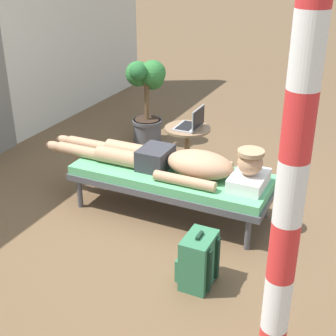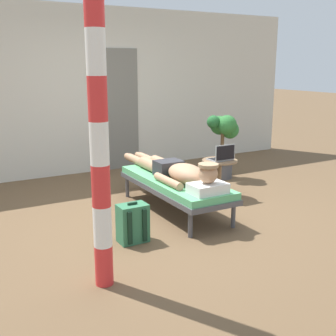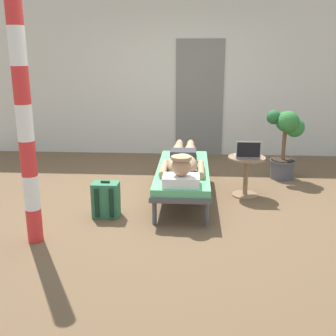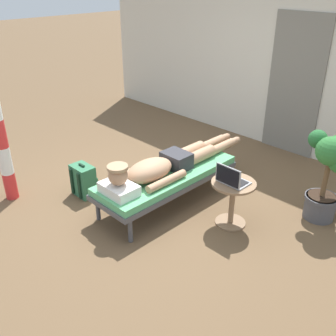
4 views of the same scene
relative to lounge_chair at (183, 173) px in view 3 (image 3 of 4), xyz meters
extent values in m
plane|color=brown|center=(-0.13, -0.06, -0.35)|extent=(40.00, 40.00, 0.00)
cube|color=beige|center=(0.00, 2.51, 1.00)|extent=(7.60, 0.20, 2.70)
cube|color=slate|center=(0.22, 2.40, 0.67)|extent=(0.84, 0.03, 2.04)
cylinder|color=#4C4C51|center=(-0.28, 0.81, -0.21)|extent=(0.05, 0.05, 0.28)
cylinder|color=#4C4C51|center=(0.28, 0.81, -0.21)|extent=(0.05, 0.05, 0.28)
cylinder|color=#4C4C51|center=(-0.28, -0.81, -0.21)|extent=(0.05, 0.05, 0.28)
cylinder|color=#4C4C51|center=(0.28, -0.81, -0.21)|extent=(0.05, 0.05, 0.28)
cube|color=#4C4C51|center=(0.00, 0.00, -0.04)|extent=(0.67, 1.83, 0.06)
cube|color=#59B272|center=(0.00, 0.00, 0.03)|extent=(0.64, 1.79, 0.08)
cube|color=white|center=(0.00, -0.71, 0.13)|extent=(0.40, 0.28, 0.11)
sphere|color=tan|center=(0.00, -0.71, 0.29)|extent=(0.21, 0.21, 0.21)
cylinder|color=tan|center=(0.00, -0.71, 0.38)|extent=(0.22, 0.22, 0.03)
ellipsoid|color=tan|center=(0.00, -0.27, 0.19)|extent=(0.35, 0.60, 0.23)
cylinder|color=tan|center=(-0.22, -0.22, 0.12)|extent=(0.09, 0.55, 0.09)
cylinder|color=tan|center=(0.22, -0.22, 0.12)|extent=(0.09, 0.55, 0.09)
cube|color=#333338|center=(0.00, 0.16, 0.17)|extent=(0.33, 0.26, 0.19)
cylinder|color=tan|center=(-0.09, 0.50, 0.15)|extent=(0.15, 0.42, 0.15)
cylinder|color=tan|center=(-0.09, 0.93, 0.13)|extent=(0.11, 0.44, 0.11)
ellipsoid|color=tan|center=(-0.09, 1.22, 0.12)|extent=(0.09, 0.20, 0.10)
cylinder|color=tan|center=(0.09, 0.50, 0.15)|extent=(0.15, 0.42, 0.15)
cylinder|color=tan|center=(0.09, 0.93, 0.13)|extent=(0.11, 0.44, 0.11)
ellipsoid|color=tan|center=(0.09, 1.22, 0.12)|extent=(0.09, 0.20, 0.10)
cylinder|color=#8C6B4C|center=(0.82, 0.19, -0.34)|extent=(0.34, 0.34, 0.02)
cylinder|color=#8C6B4C|center=(0.82, 0.19, -0.09)|extent=(0.06, 0.06, 0.48)
cylinder|color=#8C6B4C|center=(0.82, 0.19, 0.17)|extent=(0.48, 0.48, 0.02)
cube|color=#A5A8AD|center=(0.82, 0.19, 0.19)|extent=(0.31, 0.22, 0.02)
cube|color=black|center=(0.82, 0.20, 0.20)|extent=(0.27, 0.15, 0.00)
cube|color=#A5A8AD|center=(0.82, 0.08, 0.30)|extent=(0.31, 0.01, 0.21)
cube|color=black|center=(0.82, 0.07, 0.30)|extent=(0.29, 0.00, 0.19)
cube|color=#33724C|center=(-0.86, -0.62, -0.15)|extent=(0.30, 0.20, 0.40)
cube|color=#33724C|center=(-0.86, -0.50, -0.22)|extent=(0.23, 0.04, 0.18)
cube|color=black|center=(-0.94, -0.73, -0.15)|extent=(0.04, 0.02, 0.34)
cube|color=black|center=(-0.77, -0.73, -0.15)|extent=(0.04, 0.02, 0.34)
cube|color=black|center=(-0.86, -0.62, 0.07)|extent=(0.10, 0.02, 0.02)
cylinder|color=#4C4C51|center=(1.45, 1.00, -0.21)|extent=(0.34, 0.34, 0.28)
cylinder|color=#4C4C51|center=(1.45, 1.00, -0.09)|extent=(0.37, 0.37, 0.04)
cylinder|color=#332319|center=(1.45, 1.00, -0.06)|extent=(0.31, 0.31, 0.01)
cylinder|color=brown|center=(1.45, 1.00, 0.17)|extent=(0.06, 0.06, 0.47)
sphere|color=#2D7233|center=(1.58, 0.98, 0.43)|extent=(0.28, 0.28, 0.28)
sphere|color=#2D7233|center=(1.48, 1.13, 0.49)|extent=(0.30, 0.30, 0.30)
sphere|color=#23602D|center=(1.28, 1.01, 0.57)|extent=(0.21, 0.21, 0.21)
sphere|color=#2D7233|center=(1.47, 0.92, 0.52)|extent=(0.31, 0.31, 0.31)
cylinder|color=red|center=(-1.43, -1.29, -0.18)|extent=(0.15, 0.15, 0.34)
cylinder|color=white|center=(-1.43, -1.29, 0.17)|extent=(0.15, 0.15, 0.34)
cylinder|color=red|center=(-1.43, -1.29, 0.51)|extent=(0.15, 0.15, 0.34)
cylinder|color=white|center=(-1.43, -1.29, 0.85)|extent=(0.15, 0.15, 0.34)
cylinder|color=red|center=(-1.43, -1.29, 1.19)|extent=(0.15, 0.15, 0.34)
cylinder|color=white|center=(-1.43, -1.29, 1.53)|extent=(0.15, 0.15, 0.34)
cylinder|color=red|center=(-1.43, -1.29, 1.87)|extent=(0.15, 0.15, 0.34)
camera|label=1|loc=(-3.55, -1.64, 1.95)|focal=51.88mm
camera|label=2|loc=(-2.55, -4.38, 1.44)|focal=45.64mm
camera|label=3|loc=(0.13, -4.95, 1.48)|focal=43.76mm
camera|label=4|loc=(2.86, -2.82, 2.19)|focal=41.28mm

